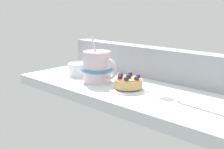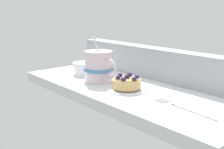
% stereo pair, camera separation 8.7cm
% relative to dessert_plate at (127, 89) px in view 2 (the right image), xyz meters
% --- Properties ---
extents(ground_plane, '(0.76, 0.32, 0.03)m').
position_rel_dessert_plate_xyz_m(ground_plane, '(-0.02, 0.04, -0.02)').
color(ground_plane, silver).
extents(window_rail_back, '(0.75, 0.06, 0.10)m').
position_rel_dessert_plate_xyz_m(window_rail_back, '(-0.02, 0.17, 0.05)').
color(window_rail_back, '#9EA3A8').
rests_on(window_rail_back, ground_plane).
extents(dessert_plate, '(0.12, 0.12, 0.01)m').
position_rel_dessert_plate_xyz_m(dessert_plate, '(0.00, 0.00, 0.00)').
color(dessert_plate, silver).
rests_on(dessert_plate, ground_plane).
extents(raspberry_tart, '(0.08, 0.08, 0.04)m').
position_rel_dessert_plate_xyz_m(raspberry_tart, '(-0.00, -0.00, 0.02)').
color(raspberry_tart, tan).
rests_on(raspberry_tart, dessert_plate).
extents(coffee_mug, '(0.14, 0.10, 0.15)m').
position_rel_dessert_plate_xyz_m(coffee_mug, '(-0.13, 0.00, 0.04)').
color(coffee_mug, silver).
rests_on(coffee_mug, ground_plane).
extents(dessert_fork, '(0.18, 0.03, 0.01)m').
position_rel_dessert_plate_xyz_m(dessert_fork, '(0.20, -0.01, -0.00)').
color(dessert_fork, '#B7B7BC').
rests_on(dessert_fork, ground_plane).
extents(sugar_bowl, '(0.08, 0.08, 0.04)m').
position_rel_dessert_plate_xyz_m(sugar_bowl, '(-0.24, 0.02, 0.02)').
color(sugar_bowl, white).
rests_on(sugar_bowl, ground_plane).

